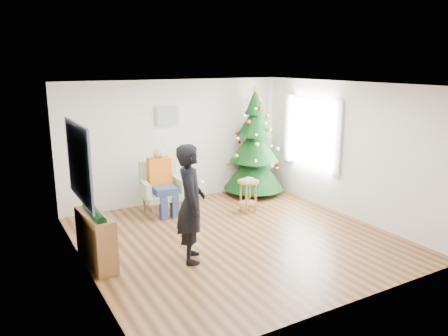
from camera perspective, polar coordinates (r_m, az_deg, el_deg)
floor at (r=7.62m, az=1.60°, el=-9.09°), size 5.00×5.00×0.00m
ceiling at (r=7.03m, az=1.74°, el=10.84°), size 5.00×5.00×0.00m
wall_back at (r=9.40m, az=-6.28°, el=3.49°), size 5.00×0.00×5.00m
wall_front at (r=5.32m, az=15.83°, el=-4.89°), size 5.00×0.00×5.00m
wall_left at (r=6.33m, az=-18.09°, el=-2.10°), size 0.00×5.00×5.00m
wall_right at (r=8.75m, az=15.81°, el=2.30°), size 0.00×5.00×5.00m
window_panel at (r=9.41m, az=11.45°, el=4.55°), size 0.04×1.30×1.40m
curtains at (r=9.39m, az=11.31°, el=4.54°), size 0.05×1.75×1.50m
christmas_tree at (r=9.86m, az=4.01°, el=2.94°), size 1.37×1.37×2.48m
stool at (r=8.79m, az=3.17°, el=-3.66°), size 0.44×0.44×0.65m
laptop at (r=8.69m, az=3.20°, el=-1.56°), size 0.42×0.35×0.03m
armchair at (r=8.79m, az=-8.11°, el=-3.46°), size 0.85×0.78×1.02m
seated_person at (r=8.65m, az=-8.07°, el=-1.58°), size 0.46×0.66×1.34m
standing_man at (r=6.52m, az=-4.36°, el=-4.65°), size 0.64×0.77×1.80m
game_controller at (r=6.49m, az=-2.75°, el=-1.94°), size 0.08×0.13×0.04m
console at (r=6.78m, az=-16.36°, el=-8.96°), size 0.39×1.02×0.80m
garland at (r=6.64m, az=-16.61°, el=-5.61°), size 0.14×0.90×0.14m
tapestry at (r=6.56m, az=-18.45°, el=0.67°), size 0.03×1.50×1.15m
framed_picture at (r=9.21m, az=-7.43°, el=6.71°), size 0.52×0.05×0.42m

